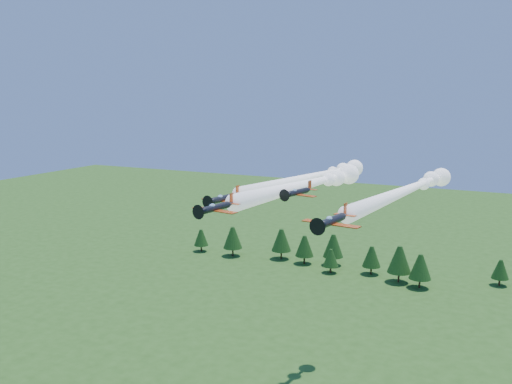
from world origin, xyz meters
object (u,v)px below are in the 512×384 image
at_px(plane_right, 409,189).
at_px(plane_left, 315,176).
at_px(plane_slot, 298,192).
at_px(plane_lead, 310,184).

bearing_deg(plane_right, plane_left, 176.03).
height_order(plane_right, plane_slot, plane_slot).
height_order(plane_lead, plane_right, plane_lead).
bearing_deg(plane_lead, plane_left, 116.70).
xyz_separation_m(plane_lead, plane_right, (13.81, 12.56, -1.81)).
height_order(plane_lead, plane_left, plane_lead).
bearing_deg(plane_left, plane_lead, -63.49).
bearing_deg(plane_right, plane_lead, -129.81).
bearing_deg(plane_slot, plane_lead, 111.78).
relative_size(plane_lead, plane_right, 0.79).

